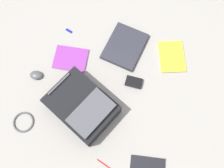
{
  "coord_description": "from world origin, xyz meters",
  "views": [
    {
      "loc": [
        -0.52,
        -0.21,
        1.72
      ],
      "look_at": [
        0.01,
        0.0,
        0.02
      ],
      "focal_mm": 39.95,
      "sensor_mm": 36.0,
      "label": 1
    }
  ],
  "objects_px": {
    "laptop": "(125,46)",
    "usb_stick": "(69,31)",
    "book_comic": "(71,59)",
    "computer_mouse": "(36,75)",
    "power_brick": "(134,82)",
    "book_blue": "(172,57)",
    "pen_black": "(105,165)",
    "backpack": "(82,107)",
    "cable_coil": "(23,122)"
  },
  "relations": [
    {
      "from": "backpack",
      "to": "book_comic",
      "type": "height_order",
      "value": "backpack"
    },
    {
      "from": "backpack",
      "to": "cable_coil",
      "type": "bearing_deg",
      "value": 125.03
    },
    {
      "from": "power_brick",
      "to": "usb_stick",
      "type": "distance_m",
      "value": 0.66
    },
    {
      "from": "cable_coil",
      "to": "usb_stick",
      "type": "bearing_deg",
      "value": 1.33
    },
    {
      "from": "pen_black",
      "to": "usb_stick",
      "type": "height_order",
      "value": "same"
    },
    {
      "from": "laptop",
      "to": "usb_stick",
      "type": "relative_size",
      "value": 6.09
    },
    {
      "from": "computer_mouse",
      "to": "usb_stick",
      "type": "height_order",
      "value": "computer_mouse"
    },
    {
      "from": "backpack",
      "to": "power_brick",
      "type": "xyz_separation_m",
      "value": [
        0.32,
        -0.26,
        -0.06
      ]
    },
    {
      "from": "book_comic",
      "to": "usb_stick",
      "type": "height_order",
      "value": "book_comic"
    },
    {
      "from": "book_blue",
      "to": "computer_mouse",
      "type": "bearing_deg",
      "value": 120.98
    },
    {
      "from": "power_brick",
      "to": "pen_black",
      "type": "xyz_separation_m",
      "value": [
        -0.61,
        -0.03,
        -0.01
      ]
    },
    {
      "from": "book_comic",
      "to": "pen_black",
      "type": "distance_m",
      "value": 0.81
    },
    {
      "from": "computer_mouse",
      "to": "cable_coil",
      "type": "xyz_separation_m",
      "value": [
        -0.34,
        -0.07,
        -0.01
      ]
    },
    {
      "from": "backpack",
      "to": "pen_black",
      "type": "distance_m",
      "value": 0.41
    },
    {
      "from": "backpack",
      "to": "laptop",
      "type": "height_order",
      "value": "backpack"
    },
    {
      "from": "cable_coil",
      "to": "backpack",
      "type": "bearing_deg",
      "value": -54.97
    },
    {
      "from": "backpack",
      "to": "book_blue",
      "type": "relative_size",
      "value": 1.67
    },
    {
      "from": "pen_black",
      "to": "book_comic",
      "type": "bearing_deg",
      "value": 41.73
    },
    {
      "from": "backpack",
      "to": "computer_mouse",
      "type": "distance_m",
      "value": 0.44
    },
    {
      "from": "cable_coil",
      "to": "usb_stick",
      "type": "distance_m",
      "value": 0.77
    },
    {
      "from": "book_blue",
      "to": "pen_black",
      "type": "xyz_separation_m",
      "value": [
        -0.91,
        0.16,
        -0.0
      ]
    },
    {
      "from": "book_blue",
      "to": "book_comic",
      "type": "bearing_deg",
      "value": 113.58
    },
    {
      "from": "laptop",
      "to": "usb_stick",
      "type": "bearing_deg",
      "value": 94.25
    },
    {
      "from": "laptop",
      "to": "computer_mouse",
      "type": "xyz_separation_m",
      "value": [
        -0.47,
        0.51,
        0.0
      ]
    },
    {
      "from": "pen_black",
      "to": "power_brick",
      "type": "bearing_deg",
      "value": 3.0
    },
    {
      "from": "laptop",
      "to": "power_brick",
      "type": "height_order",
      "value": "laptop"
    },
    {
      "from": "cable_coil",
      "to": "usb_stick",
      "type": "height_order",
      "value": "cable_coil"
    },
    {
      "from": "book_comic",
      "to": "cable_coil",
      "type": "relative_size",
      "value": 1.96
    },
    {
      "from": "laptop",
      "to": "power_brick",
      "type": "xyz_separation_m",
      "value": [
        -0.24,
        -0.16,
        -0.0
      ]
    },
    {
      "from": "cable_coil",
      "to": "computer_mouse",
      "type": "bearing_deg",
      "value": 12.46
    },
    {
      "from": "book_blue",
      "to": "cable_coil",
      "type": "xyz_separation_m",
      "value": [
        -0.86,
        0.8,
        -0.0
      ]
    },
    {
      "from": "pen_black",
      "to": "usb_stick",
      "type": "bearing_deg",
      "value": 38.68
    },
    {
      "from": "pen_black",
      "to": "usb_stick",
      "type": "relative_size",
      "value": 2.37
    },
    {
      "from": "laptop",
      "to": "book_comic",
      "type": "distance_m",
      "value": 0.42
    },
    {
      "from": "computer_mouse",
      "to": "pen_black",
      "type": "bearing_deg",
      "value": -131.76
    },
    {
      "from": "book_blue",
      "to": "power_brick",
      "type": "xyz_separation_m",
      "value": [
        -0.3,
        0.19,
        0.01
      ]
    },
    {
      "from": "computer_mouse",
      "to": "cable_coil",
      "type": "distance_m",
      "value": 0.35
    },
    {
      "from": "power_brick",
      "to": "usb_stick",
      "type": "bearing_deg",
      "value": 71.32
    },
    {
      "from": "backpack",
      "to": "computer_mouse",
      "type": "xyz_separation_m",
      "value": [
        0.1,
        0.42,
        -0.06
      ]
    },
    {
      "from": "backpack",
      "to": "power_brick",
      "type": "distance_m",
      "value": 0.41
    },
    {
      "from": "book_comic",
      "to": "computer_mouse",
      "type": "height_order",
      "value": "computer_mouse"
    },
    {
      "from": "computer_mouse",
      "to": "pen_black",
      "type": "distance_m",
      "value": 0.81
    },
    {
      "from": "backpack",
      "to": "cable_coil",
      "type": "relative_size",
      "value": 3.57
    },
    {
      "from": "book_blue",
      "to": "usb_stick",
      "type": "relative_size",
      "value": 5.47
    },
    {
      "from": "laptop",
      "to": "usb_stick",
      "type": "distance_m",
      "value": 0.46
    },
    {
      "from": "book_blue",
      "to": "laptop",
      "type": "bearing_deg",
      "value": 99.15
    },
    {
      "from": "power_brick",
      "to": "laptop",
      "type": "bearing_deg",
      "value": 34.01
    },
    {
      "from": "computer_mouse",
      "to": "power_brick",
      "type": "height_order",
      "value": "computer_mouse"
    },
    {
      "from": "pen_black",
      "to": "cable_coil",
      "type": "bearing_deg",
      "value": 85.92
    },
    {
      "from": "book_comic",
      "to": "book_blue",
      "type": "xyz_separation_m",
      "value": [
        0.3,
        -0.7,
        0.0
      ]
    }
  ]
}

